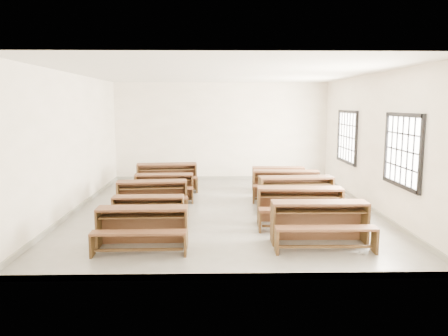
{
  "coord_description": "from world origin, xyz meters",
  "views": [
    {
      "loc": [
        -0.22,
        -10.2,
        2.5
      ],
      "look_at": [
        0.0,
        0.0,
        1.0
      ],
      "focal_mm": 35.0,
      "sensor_mm": 36.0,
      "label": 1
    }
  ],
  "objects_px": {
    "desk_set_0": "(142,224)",
    "desk_set_4": "(167,175)",
    "desk_set_1": "(148,209)",
    "desk_set_6": "(300,203)",
    "desk_set_7": "(296,190)",
    "desk_set_3": "(164,185)",
    "desk_set_8": "(286,183)",
    "desk_set_9": "(278,177)",
    "desk_set_5": "(320,220)",
    "desk_set_2": "(152,194)"
  },
  "relations": [
    {
      "from": "desk_set_0",
      "to": "desk_set_1",
      "type": "xyz_separation_m",
      "value": [
        -0.08,
        1.24,
        -0.04
      ]
    },
    {
      "from": "desk_set_5",
      "to": "desk_set_9",
      "type": "distance_m",
      "value": 4.98
    },
    {
      "from": "desk_set_1",
      "to": "desk_set_2",
      "type": "distance_m",
      "value": 1.34
    },
    {
      "from": "desk_set_0",
      "to": "desk_set_2",
      "type": "relative_size",
      "value": 0.94
    },
    {
      "from": "desk_set_3",
      "to": "desk_set_8",
      "type": "relative_size",
      "value": 0.87
    },
    {
      "from": "desk_set_3",
      "to": "desk_set_9",
      "type": "distance_m",
      "value": 3.42
    },
    {
      "from": "desk_set_0",
      "to": "desk_set_8",
      "type": "bearing_deg",
      "value": 49.31
    },
    {
      "from": "desk_set_3",
      "to": "desk_set_4",
      "type": "relative_size",
      "value": 0.86
    },
    {
      "from": "desk_set_1",
      "to": "desk_set_4",
      "type": "xyz_separation_m",
      "value": [
        -0.04,
        3.95,
        0.08
      ]
    },
    {
      "from": "desk_set_8",
      "to": "desk_set_9",
      "type": "height_order",
      "value": "desk_set_8"
    },
    {
      "from": "desk_set_7",
      "to": "desk_set_9",
      "type": "xyz_separation_m",
      "value": [
        -0.09,
        2.36,
        -0.06
      ]
    },
    {
      "from": "desk_set_2",
      "to": "desk_set_4",
      "type": "xyz_separation_m",
      "value": [
        0.07,
        2.61,
        0.03
      ]
    },
    {
      "from": "desk_set_6",
      "to": "desk_set_7",
      "type": "distance_m",
      "value": 1.38
    },
    {
      "from": "desk_set_2",
      "to": "desk_set_6",
      "type": "distance_m",
      "value": 3.45
    },
    {
      "from": "desk_set_2",
      "to": "desk_set_3",
      "type": "bearing_deg",
      "value": 77.66
    },
    {
      "from": "desk_set_1",
      "to": "desk_set_7",
      "type": "xyz_separation_m",
      "value": [
        3.3,
        1.49,
        0.08
      ]
    },
    {
      "from": "desk_set_6",
      "to": "desk_set_9",
      "type": "distance_m",
      "value": 3.73
    },
    {
      "from": "desk_set_3",
      "to": "desk_set_6",
      "type": "relative_size",
      "value": 0.87
    },
    {
      "from": "desk_set_7",
      "to": "desk_set_8",
      "type": "height_order",
      "value": "desk_set_7"
    },
    {
      "from": "desk_set_6",
      "to": "desk_set_7",
      "type": "height_order",
      "value": "desk_set_7"
    },
    {
      "from": "desk_set_3",
      "to": "desk_set_5",
      "type": "relative_size",
      "value": 0.91
    },
    {
      "from": "desk_set_8",
      "to": "desk_set_9",
      "type": "bearing_deg",
      "value": 97.54
    },
    {
      "from": "desk_set_7",
      "to": "desk_set_2",
      "type": "bearing_deg",
      "value": 178.76
    },
    {
      "from": "desk_set_0",
      "to": "desk_set_5",
      "type": "height_order",
      "value": "desk_set_5"
    },
    {
      "from": "desk_set_2",
      "to": "desk_set_6",
      "type": "relative_size",
      "value": 0.95
    },
    {
      "from": "desk_set_5",
      "to": "desk_set_7",
      "type": "distance_m",
      "value": 2.62
    },
    {
      "from": "desk_set_1",
      "to": "desk_set_6",
      "type": "relative_size",
      "value": 0.81
    },
    {
      "from": "desk_set_0",
      "to": "desk_set_2",
      "type": "xyz_separation_m",
      "value": [
        -0.19,
        2.57,
        0.01
      ]
    },
    {
      "from": "desk_set_3",
      "to": "desk_set_4",
      "type": "bearing_deg",
      "value": 89.87
    },
    {
      "from": "desk_set_4",
      "to": "desk_set_9",
      "type": "distance_m",
      "value": 3.25
    },
    {
      "from": "desk_set_8",
      "to": "desk_set_4",
      "type": "bearing_deg",
      "value": 164.07
    },
    {
      "from": "desk_set_3",
      "to": "desk_set_0",
      "type": "bearing_deg",
      "value": -92.13
    },
    {
      "from": "desk_set_0",
      "to": "desk_set_7",
      "type": "bearing_deg",
      "value": 39.02
    },
    {
      "from": "desk_set_4",
      "to": "desk_set_5",
      "type": "bearing_deg",
      "value": -63.09
    },
    {
      "from": "desk_set_9",
      "to": "desk_set_6",
      "type": "bearing_deg",
      "value": -88.18
    },
    {
      "from": "desk_set_6",
      "to": "desk_set_8",
      "type": "distance_m",
      "value": 2.46
    },
    {
      "from": "desk_set_3",
      "to": "desk_set_7",
      "type": "height_order",
      "value": "desk_set_7"
    },
    {
      "from": "desk_set_2",
      "to": "desk_set_8",
      "type": "bearing_deg",
      "value": 14.12
    },
    {
      "from": "desk_set_7",
      "to": "desk_set_3",
      "type": "bearing_deg",
      "value": 157.44
    },
    {
      "from": "desk_set_0",
      "to": "desk_set_6",
      "type": "relative_size",
      "value": 0.89
    },
    {
      "from": "desk_set_1",
      "to": "desk_set_8",
      "type": "distance_m",
      "value": 4.13
    },
    {
      "from": "desk_set_0",
      "to": "desk_set_4",
      "type": "distance_m",
      "value": 5.19
    },
    {
      "from": "desk_set_0",
      "to": "desk_set_1",
      "type": "height_order",
      "value": "desk_set_0"
    },
    {
      "from": "desk_set_1",
      "to": "desk_set_8",
      "type": "height_order",
      "value": "desk_set_8"
    },
    {
      "from": "desk_set_4",
      "to": "desk_set_2",
      "type": "bearing_deg",
      "value": -97.36
    },
    {
      "from": "desk_set_6",
      "to": "desk_set_5",
      "type": "bearing_deg",
      "value": -82.11
    },
    {
      "from": "desk_set_4",
      "to": "desk_set_7",
      "type": "bearing_deg",
      "value": -42.29
    },
    {
      "from": "desk_set_5",
      "to": "desk_set_6",
      "type": "height_order",
      "value": "desk_set_6"
    },
    {
      "from": "desk_set_9",
      "to": "desk_set_1",
      "type": "bearing_deg",
      "value": -126.62
    },
    {
      "from": "desk_set_2",
      "to": "desk_set_5",
      "type": "relative_size",
      "value": 0.99
    }
  ]
}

